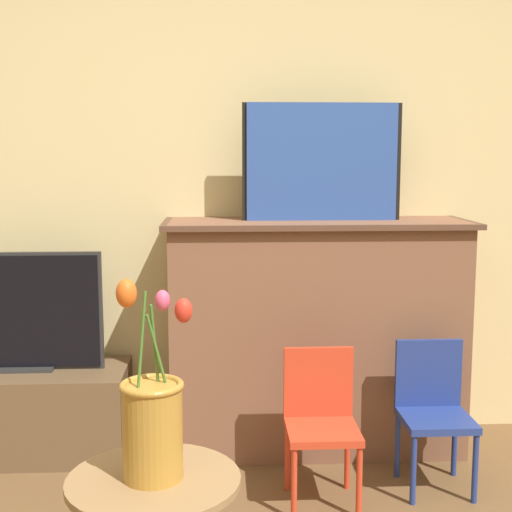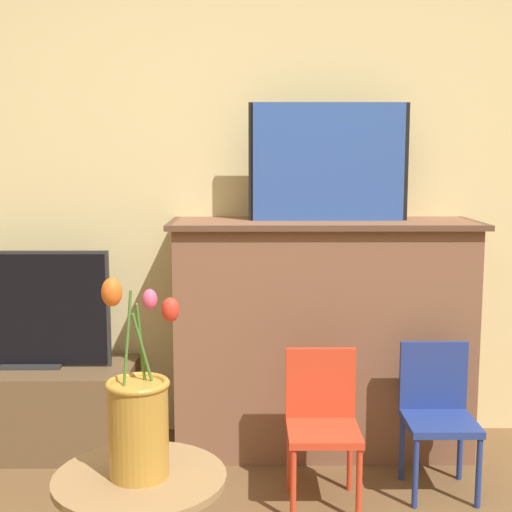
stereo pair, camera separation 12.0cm
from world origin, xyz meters
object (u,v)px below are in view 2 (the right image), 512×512
object	(u,v)px
vase_tulips	(139,418)
painting	(329,162)
tv_monitor	(30,311)
chair_blue	(437,408)
chair_red	(322,417)

from	to	relation	value
vase_tulips	painting	bearing A→B (deg)	66.14
tv_monitor	chair_blue	distance (m)	1.89
tv_monitor	painting	bearing A→B (deg)	0.82
chair_red	chair_blue	size ratio (longest dim) A/B	1.00
painting	vase_tulips	size ratio (longest dim) A/B	1.36
painting	tv_monitor	bearing A→B (deg)	-179.18
painting	tv_monitor	world-z (taller)	painting
chair_blue	painting	bearing A→B (deg)	133.86
tv_monitor	chair_red	world-z (taller)	tv_monitor
painting	chair_red	bearing A→B (deg)	-97.42
painting	tv_monitor	distance (m)	1.55
painting	tv_monitor	xyz separation A→B (m)	(-1.39, -0.02, -0.69)
painting	chair_blue	xyz separation A→B (m)	(0.42, -0.44, -1.02)
chair_red	tv_monitor	bearing A→B (deg)	158.58
painting	chair_red	size ratio (longest dim) A/B	1.20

